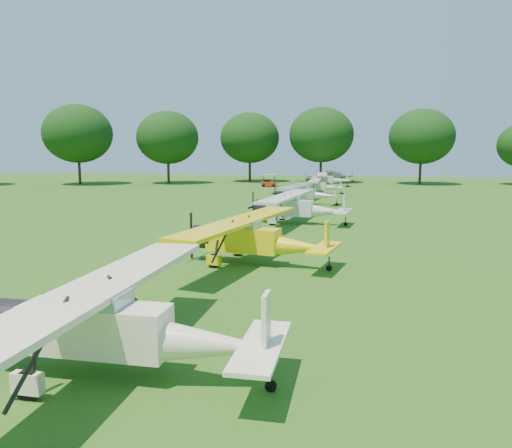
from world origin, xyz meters
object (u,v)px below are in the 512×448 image
(aircraft_3, at_px, (296,205))
(aircraft_7, at_px, (334,174))
(aircraft_5, at_px, (318,185))
(aircraft_2, at_px, (254,236))
(aircraft_6, at_px, (326,178))
(golf_cart, at_px, (269,183))
(aircraft_1, at_px, (117,322))
(aircraft_4, at_px, (304,192))

(aircraft_3, height_order, aircraft_7, aircraft_3)
(aircraft_3, height_order, aircraft_5, aircraft_3)
(aircraft_2, height_order, aircraft_6, aircraft_2)
(aircraft_5, height_order, aircraft_6, aircraft_6)
(golf_cart, bearing_deg, aircraft_3, -80.58)
(aircraft_2, xyz_separation_m, aircraft_5, (-1.58, 41.50, -0.31))
(aircraft_3, xyz_separation_m, aircraft_5, (-1.44, 27.45, -0.31))
(aircraft_1, xyz_separation_m, aircraft_6, (-1.63, 67.14, -0.16))
(aircraft_4, height_order, aircraft_6, aircraft_4)
(aircraft_2, distance_m, aircraft_5, 41.53)
(golf_cart, bearing_deg, aircraft_7, 55.81)
(aircraft_5, xyz_separation_m, aircraft_6, (-0.33, 12.91, 0.16))
(aircraft_2, distance_m, aircraft_7, 67.69)
(aircraft_3, xyz_separation_m, aircraft_7, (-1.62, 53.62, -0.13))
(aircraft_1, height_order, aircraft_4, aircraft_1)
(aircraft_3, bearing_deg, aircraft_1, -85.93)
(aircraft_1, distance_m, aircraft_4, 40.82)
(aircraft_1, relative_size, aircraft_2, 1.00)
(aircraft_6, bearing_deg, aircraft_4, -95.37)
(aircraft_2, bearing_deg, aircraft_5, 100.56)
(aircraft_4, bearing_deg, aircraft_1, -83.14)
(aircraft_7, bearing_deg, aircraft_1, -95.61)
(aircraft_1, xyz_separation_m, golf_cart, (-10.11, 64.42, -0.77))
(aircraft_1, distance_m, aircraft_6, 67.16)
(aircraft_3, bearing_deg, aircraft_4, 100.11)
(aircraft_3, bearing_deg, golf_cart, 109.60)
(aircraft_1, relative_size, aircraft_5, 1.29)
(aircraft_1, height_order, aircraft_6, aircraft_1)
(aircraft_5, bearing_deg, aircraft_6, 88.17)
(aircraft_1, bearing_deg, aircraft_5, 89.14)
(aircraft_5, bearing_deg, aircraft_4, -93.16)
(aircraft_1, distance_m, golf_cart, 65.21)
(aircraft_5, bearing_deg, aircraft_3, -90.29)
(aircraft_2, bearing_deg, aircraft_6, 100.39)
(aircraft_2, relative_size, aircraft_6, 1.12)
(aircraft_2, distance_m, golf_cart, 52.73)
(aircraft_5, xyz_separation_m, golf_cart, (-8.81, 10.19, -0.45))
(aircraft_5, height_order, aircraft_7, aircraft_7)
(aircraft_7, bearing_deg, aircraft_2, -95.18)
(aircraft_1, distance_m, aircraft_2, 12.73)
(aircraft_6, height_order, aircraft_7, aircraft_7)
(aircraft_4, bearing_deg, aircraft_2, -81.77)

